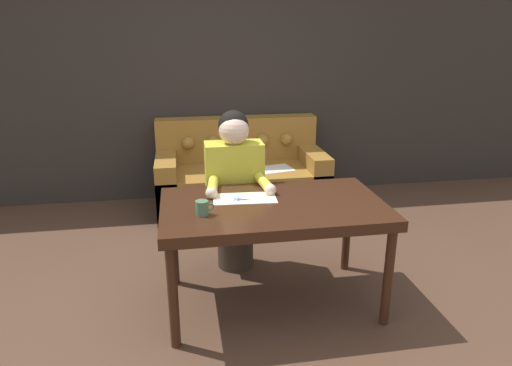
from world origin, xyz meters
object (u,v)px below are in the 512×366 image
at_px(person, 235,189).
at_px(scissors, 243,200).
at_px(couch, 240,177).
at_px(mug, 202,208).
at_px(dining_table, 273,214).

distance_m(person, scissors, 0.47).
bearing_deg(couch, mug, -104.14).
distance_m(couch, scissors, 1.80).
bearing_deg(person, couch, 80.50).
xyz_separation_m(person, scissors, (0.00, -0.46, 0.09)).
xyz_separation_m(dining_table, couch, (0.03, 1.82, -0.34)).
distance_m(dining_table, scissors, 0.21).
height_order(couch, person, person).
xyz_separation_m(dining_table, mug, (-0.46, -0.12, 0.12)).
bearing_deg(person, dining_table, -71.63).
relative_size(couch, person, 1.37).
bearing_deg(scissors, dining_table, -24.91).
height_order(couch, scissors, couch).
distance_m(scissors, mug, 0.35).
height_order(dining_table, scissors, scissors).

